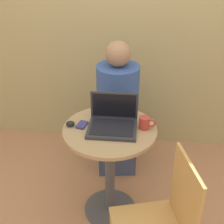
% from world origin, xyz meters
% --- Properties ---
extents(ground_plane, '(12.00, 12.00, 0.00)m').
position_xyz_m(ground_plane, '(0.00, 0.00, 0.00)').
color(ground_plane, tan).
extents(back_wall, '(7.00, 0.05, 2.60)m').
position_xyz_m(back_wall, '(0.00, 1.02, 1.30)').
color(back_wall, tan).
rests_on(back_wall, ground_plane).
extents(round_table, '(0.64, 0.64, 0.77)m').
position_xyz_m(round_table, '(0.00, 0.00, 0.53)').
color(round_table, '#4C4C51').
rests_on(round_table, ground_plane).
extents(laptop, '(0.33, 0.27, 0.21)m').
position_xyz_m(laptop, '(0.02, 0.02, 0.81)').
color(laptop, '#2D2D33').
rests_on(laptop, round_table).
extents(cell_phone, '(0.08, 0.10, 0.02)m').
position_xyz_m(cell_phone, '(-0.19, 0.01, 0.77)').
color(cell_phone, navy).
rests_on(cell_phone, round_table).
extents(computer_mouse, '(0.06, 0.05, 0.04)m').
position_xyz_m(computer_mouse, '(-0.27, 0.00, 0.78)').
color(computer_mouse, black).
rests_on(computer_mouse, round_table).
extents(coffee_cup, '(0.11, 0.07, 0.09)m').
position_xyz_m(coffee_cup, '(0.23, 0.03, 0.81)').
color(coffee_cup, '#B2382D').
rests_on(coffee_cup, round_table).
extents(person_seated, '(0.40, 0.55, 1.21)m').
position_xyz_m(person_seated, '(-0.01, 0.57, 0.50)').
color(person_seated, '#3D4766').
rests_on(person_seated, ground_plane).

